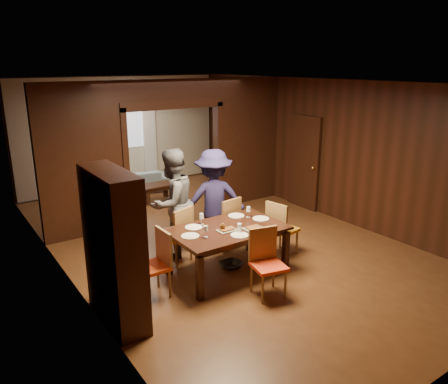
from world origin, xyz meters
TOP-DOWN VIEW (x-y plane):
  - floor at (0.00, 0.00)m, footprint 9.00×9.00m
  - ceiling at (0.00, 0.00)m, footprint 5.50×9.00m
  - room_walls at (0.00, 1.89)m, footprint 5.52×9.01m
  - person_purple at (-2.32, -1.28)m, footprint 0.57×0.70m
  - person_grey at (-0.99, -0.14)m, footprint 1.08×0.96m
  - person_navy at (-0.24, -0.28)m, footprint 1.33×1.07m
  - sofa at (-0.09, 3.85)m, footprint 1.97×1.03m
  - serving_bowl at (-0.47, -1.13)m, footprint 0.36×0.36m
  - dining_table at (-0.61, -1.23)m, footprint 1.76×1.10m
  - coffee_table at (0.15, 2.84)m, footprint 0.80×0.50m
  - chair_left at (-1.91, -1.23)m, footprint 0.45×0.45m
  - chair_right at (0.58, -1.19)m, footprint 0.52×0.52m
  - chair_far_l at (-1.09, -0.40)m, footprint 0.56×0.56m
  - chair_far_r at (-0.13, -0.42)m, footprint 0.51×0.51m
  - chair_near at (-0.53, -2.14)m, footprint 0.52×0.52m
  - hutch at (-2.53, -1.50)m, footprint 0.40×1.20m
  - door_right at (2.70, 0.50)m, footprint 0.06×0.90m
  - window_far at (0.00, 4.44)m, footprint 1.20×0.03m
  - curtain_left at (-0.75, 4.40)m, footprint 0.35×0.06m
  - curtain_right at (0.75, 4.40)m, footprint 0.35×0.06m
  - plate_left at (-1.26, -1.20)m, footprint 0.27×0.27m
  - plate_far_l at (-1.04, -0.92)m, footprint 0.27×0.27m
  - plate_far_r at (-0.18, -0.87)m, footprint 0.27×0.27m
  - plate_right at (0.07, -1.21)m, footprint 0.27×0.27m
  - plate_near at (-0.64, -1.58)m, footprint 0.27×0.27m
  - platter_a at (-0.69, -1.32)m, footprint 0.30×0.20m
  - platter_b at (-0.31, -1.49)m, footprint 0.30×0.20m
  - wineglass_left at (-1.09, -1.36)m, footprint 0.08×0.08m
  - wineglass_far at (-0.86, -0.87)m, footprint 0.08×0.08m
  - wineglass_right at (-0.05, -1.03)m, footprint 0.08×0.08m
  - tumbler at (-0.57, -1.48)m, footprint 0.07×0.07m
  - condiment_jar at (-0.74, -1.28)m, footprint 0.08×0.08m

SIDE VIEW (x-z plane):
  - floor at x=0.00m, z-range 0.00..0.00m
  - coffee_table at x=0.15m, z-range 0.00..0.40m
  - sofa at x=-0.09m, z-range 0.00..0.55m
  - dining_table at x=-0.61m, z-range 0.00..0.76m
  - chair_left at x=-1.91m, z-range 0.00..0.97m
  - chair_right at x=0.58m, z-range 0.00..0.97m
  - chair_far_l at x=-1.09m, z-range 0.00..0.97m
  - chair_far_r at x=-0.13m, z-range 0.00..0.97m
  - chair_near at x=-0.53m, z-range 0.00..0.97m
  - plate_left at x=-1.26m, z-range 0.76..0.77m
  - plate_far_l at x=-1.04m, z-range 0.76..0.77m
  - plate_far_r at x=-0.18m, z-range 0.76..0.77m
  - plate_right at x=0.07m, z-range 0.76..0.77m
  - plate_near at x=-0.64m, z-range 0.76..0.77m
  - platter_a at x=-0.69m, z-range 0.76..0.80m
  - platter_b at x=-0.31m, z-range 0.76..0.80m
  - serving_bowl at x=-0.47m, z-range 0.76..0.85m
  - condiment_jar at x=-0.74m, z-range 0.76..0.87m
  - tumbler at x=-0.57m, z-range 0.76..0.90m
  - person_purple at x=-2.32m, z-range 0.00..1.68m
  - wineglass_left at x=-1.09m, z-range 0.76..0.94m
  - wineglass_far at x=-0.86m, z-range 0.76..0.94m
  - wineglass_right at x=-0.05m, z-range 0.76..0.94m
  - person_navy at x=-0.24m, z-range 0.00..1.80m
  - person_grey at x=-0.99m, z-range 0.00..1.87m
  - hutch at x=-2.53m, z-range 0.00..2.00m
  - door_right at x=2.70m, z-range 0.00..2.10m
  - curtain_left at x=-0.75m, z-range 0.05..2.45m
  - curtain_right at x=0.75m, z-range 0.05..2.45m
  - room_walls at x=0.00m, z-range 0.06..2.96m
  - window_far at x=0.00m, z-range 1.05..2.35m
  - ceiling at x=0.00m, z-range 2.89..2.91m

